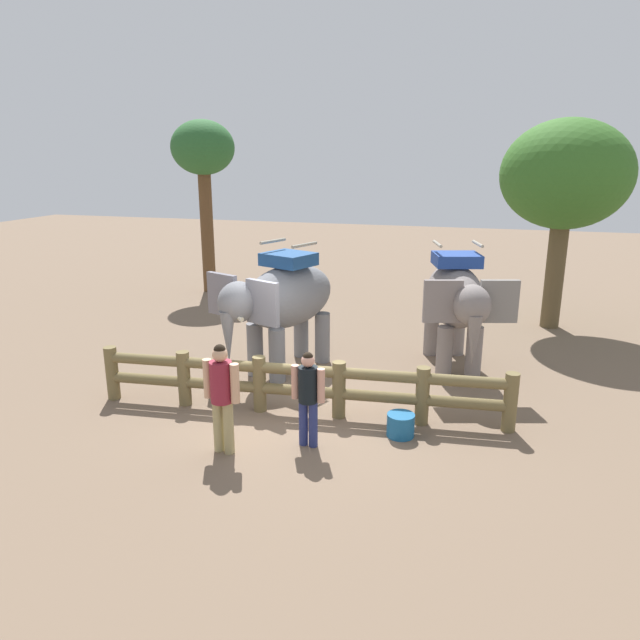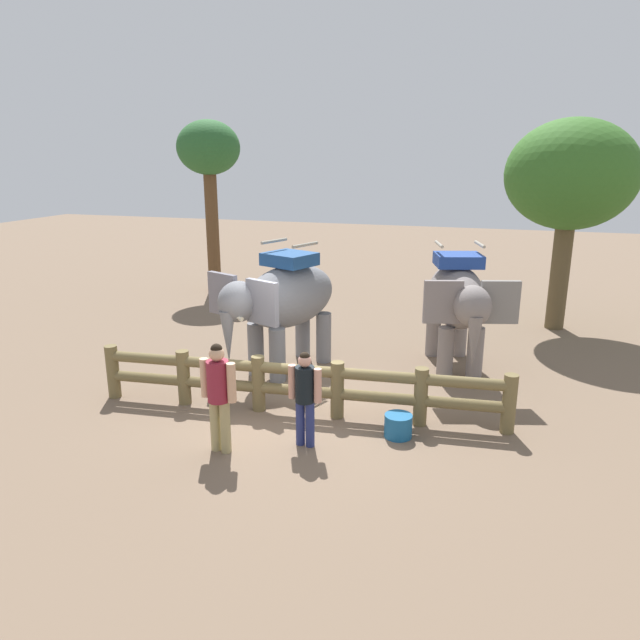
% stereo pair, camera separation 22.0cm
% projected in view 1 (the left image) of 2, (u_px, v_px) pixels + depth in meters
% --- Properties ---
extents(ground_plane, '(60.00, 60.00, 0.00)m').
position_uv_depth(ground_plane, '(296.00, 417.00, 10.54)').
color(ground_plane, brown).
extents(log_fence, '(7.57, 0.91, 1.05)m').
position_uv_depth(log_fence, '(299.00, 383.00, 10.52)').
color(log_fence, brown).
rests_on(log_fence, ground).
extents(elephant_near_left, '(2.42, 3.35, 2.82)m').
position_uv_depth(elephant_near_left, '(283.00, 300.00, 12.40)').
color(elephant_near_left, slate).
rests_on(elephant_near_left, ground).
extents(elephant_center, '(2.17, 3.32, 2.78)m').
position_uv_depth(elephant_center, '(456.00, 300.00, 12.51)').
color(elephant_center, gray).
rests_on(elephant_center, ground).
extents(tourist_woman_in_black, '(0.57, 0.34, 1.60)m').
position_uv_depth(tourist_woman_in_black, '(308.00, 392.00, 9.27)').
color(tourist_woman_in_black, navy).
rests_on(tourist_woman_in_black, ground).
extents(tourist_man_in_blue, '(0.63, 0.40, 1.80)m').
position_uv_depth(tourist_man_in_blue, '(222.00, 391.00, 9.03)').
color(tourist_man_in_blue, tan).
rests_on(tourist_man_in_blue, ground).
extents(tree_far_left, '(2.07, 2.07, 5.68)m').
position_uv_depth(tree_far_left, '(203.00, 155.00, 19.06)').
color(tree_far_left, brown).
rests_on(tree_far_left, ground).
extents(tree_back_center, '(3.30, 3.30, 5.49)m').
position_uv_depth(tree_back_center, '(566.00, 177.00, 15.00)').
color(tree_back_center, brown).
rests_on(tree_back_center, ground).
extents(feed_bucket, '(0.47, 0.47, 0.39)m').
position_uv_depth(feed_bucket, '(401.00, 425.00, 9.78)').
color(feed_bucket, '#19598C').
rests_on(feed_bucket, ground).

